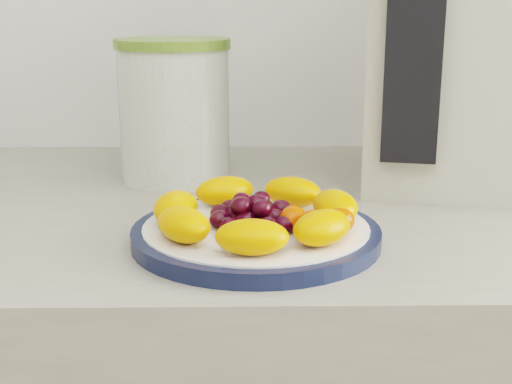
{
  "coord_description": "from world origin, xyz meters",
  "views": [
    {
      "loc": [
        -0.11,
        0.4,
        1.13
      ],
      "look_at": [
        -0.1,
        1.05,
        0.95
      ],
      "focal_mm": 50.0,
      "sensor_mm": 36.0,
      "label": 1
    }
  ],
  "objects": [
    {
      "name": "fruit_plate",
      "position": [
        -0.1,
        1.04,
        0.93
      ],
      "size": [
        0.2,
        0.2,
        0.03
      ],
      "color": "orange",
      "rests_on": "plate_face"
    },
    {
      "name": "appliance_panel",
      "position": [
        0.07,
        1.17,
        1.08
      ],
      "size": [
        0.06,
        0.03,
        0.26
      ],
      "primitive_type": "cube",
      "rotation": [
        0.0,
        0.0,
        -0.22
      ],
      "color": "black",
      "rests_on": "appliance_body"
    },
    {
      "name": "plate_rim",
      "position": [
        -0.1,
        1.05,
        0.91
      ],
      "size": [
        0.24,
        0.24,
        0.01
      ],
      "primitive_type": "cylinder",
      "color": "#111936",
      "rests_on": "counter"
    },
    {
      "name": "appliance_body",
      "position": [
        0.15,
        1.3,
        1.08
      ],
      "size": [
        0.26,
        0.32,
        0.35
      ],
      "primitive_type": "cube",
      "rotation": [
        0.0,
        0.0,
        -0.22
      ],
      "color": "#BCB9A3",
      "rests_on": "counter"
    },
    {
      "name": "canister_lid",
      "position": [
        -0.2,
        1.29,
        1.07
      ],
      "size": [
        0.19,
        0.19,
        0.01
      ],
      "primitive_type": "cylinder",
      "rotation": [
        0.0,
        0.0,
        0.42
      ],
      "color": "olive",
      "rests_on": "canister"
    },
    {
      "name": "plate_face",
      "position": [
        -0.1,
        1.05,
        0.91
      ],
      "size": [
        0.21,
        0.21,
        0.02
      ],
      "primitive_type": "cylinder",
      "color": "white",
      "rests_on": "counter"
    },
    {
      "name": "canister",
      "position": [
        -0.2,
        1.29,
        0.98
      ],
      "size": [
        0.18,
        0.18,
        0.17
      ],
      "primitive_type": "cylinder",
      "rotation": [
        0.0,
        0.0,
        0.42
      ],
      "color": "#415B1E",
      "rests_on": "counter"
    }
  ]
}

